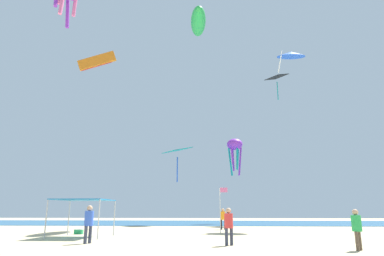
# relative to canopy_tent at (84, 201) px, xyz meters

# --- Properties ---
(ground) EXTENTS (110.00, 110.00, 0.10)m
(ground) POSITION_rel_canopy_tent_xyz_m (5.88, -3.09, -2.28)
(ground) COLOR #D1BA8C
(ocean_strip) EXTENTS (110.00, 19.19, 0.03)m
(ocean_strip) POSITION_rel_canopy_tent_xyz_m (5.88, 24.86, -2.21)
(ocean_strip) COLOR #28608C
(ocean_strip) RESTS_ON ground
(canopy_tent) EXTENTS (3.24, 3.31, 2.33)m
(canopy_tent) POSITION_rel_canopy_tent_xyz_m (0.00, 0.00, 0.00)
(canopy_tent) COLOR #B2B2B7
(canopy_tent) RESTS_ON ground
(person_near_tent) EXTENTS (0.45, 0.49, 1.91)m
(person_near_tent) POSITION_rel_canopy_tent_xyz_m (1.87, -4.01, -1.11)
(person_near_tent) COLOR #33384C
(person_near_tent) RESTS_ON ground
(person_leftmost) EXTENTS (0.42, 0.42, 1.77)m
(person_leftmost) POSITION_rel_canopy_tent_xyz_m (9.04, -4.56, -1.19)
(person_leftmost) COLOR #33384C
(person_leftmost) RESTS_ON ground
(person_central) EXTENTS (0.49, 0.43, 1.82)m
(person_central) POSITION_rel_canopy_tent_xyz_m (9.21, 9.10, -1.16)
(person_central) COLOR black
(person_central) RESTS_ON ground
(person_far_shore) EXTENTS (0.40, 0.40, 1.70)m
(person_far_shore) POSITION_rel_canopy_tent_xyz_m (14.42, -6.30, -1.23)
(person_far_shore) COLOR brown
(person_far_shore) RESTS_ON ground
(banner_flag) EXTENTS (0.61, 0.06, 3.33)m
(banner_flag) POSITION_rel_canopy_tent_xyz_m (8.93, 4.39, -0.20)
(banner_flag) COLOR silver
(banner_flag) RESTS_ON ground
(cooler_box) EXTENTS (0.57, 0.37, 0.35)m
(cooler_box) POSITION_rel_canopy_tent_xyz_m (-1.25, 2.72, -2.05)
(cooler_box) COLOR #1E8C4C
(cooler_box) RESTS_ON ground
(kite_diamond_teal) EXTENTS (3.98, 3.99, 4.25)m
(kite_diamond_teal) POSITION_rel_canopy_tent_xyz_m (4.12, 18.68, 6.36)
(kite_diamond_teal) COLOR teal
(kite_delta_blue) EXTENTS (3.40, 3.43, 2.55)m
(kite_delta_blue) POSITION_rel_canopy_tent_xyz_m (16.97, 11.94, 15.72)
(kite_delta_blue) COLOR blue
(kite_inflatable_green) EXTENTS (2.59, 6.17, 2.49)m
(kite_inflatable_green) POSITION_rel_canopy_tent_xyz_m (6.91, 14.33, 21.46)
(kite_inflatable_green) COLOR green
(kite_parafoil_orange) EXTENTS (5.30, 1.18, 3.23)m
(kite_parafoil_orange) POSITION_rel_canopy_tent_xyz_m (-7.28, 20.00, 19.37)
(kite_parafoil_orange) COLOR orange
(kite_diamond_black) EXTENTS (3.48, 3.49, 3.80)m
(kite_diamond_black) POSITION_rel_canopy_tent_xyz_m (17.63, 23.01, 17.49)
(kite_diamond_black) COLOR black
(kite_octopus_purple) EXTENTS (2.94, 2.94, 4.94)m
(kite_octopus_purple) POSITION_rel_canopy_tent_xyz_m (11.42, 22.72, 7.75)
(kite_octopus_purple) COLOR purple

